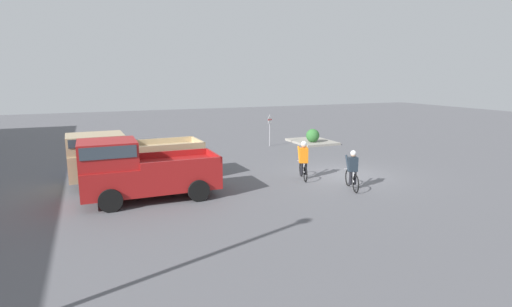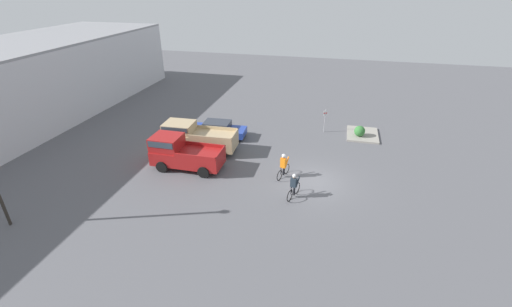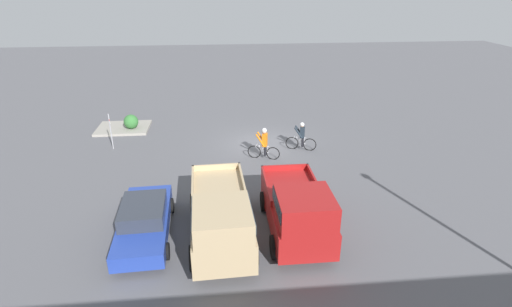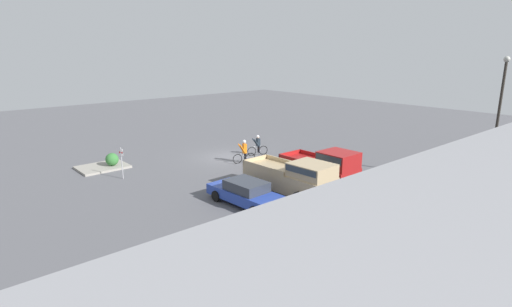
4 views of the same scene
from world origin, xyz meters
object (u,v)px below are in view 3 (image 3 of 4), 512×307
(pickup_truck_1, at_px, (221,216))
(cyclist_1, at_px, (302,136))
(sedan_0, at_px, (144,220))
(fire_lane_sign, at_px, (110,128))
(pickup_truck_0, at_px, (298,209))
(shrub, at_px, (131,122))
(cyclist_0, at_px, (264,143))

(pickup_truck_1, bearing_deg, cyclist_1, -119.04)
(pickup_truck_1, bearing_deg, sedan_0, -15.34)
(pickup_truck_1, height_order, fire_lane_sign, pickup_truck_1)
(pickup_truck_0, xyz_separation_m, cyclist_1, (-1.84, -8.21, -0.38))
(sedan_0, bearing_deg, fire_lane_sign, -70.19)
(pickup_truck_1, height_order, cyclist_1, pickup_truck_1)
(sedan_0, relative_size, shrub, 5.39)
(shrub, bearing_deg, fire_lane_sign, 80.37)
(pickup_truck_0, xyz_separation_m, sedan_0, (5.60, -0.66, -0.51))
(sedan_0, bearing_deg, cyclist_0, -128.61)
(pickup_truck_0, height_order, sedan_0, pickup_truck_0)
(pickup_truck_1, height_order, shrub, pickup_truck_1)
(sedan_0, distance_m, fire_lane_sign, 9.27)
(cyclist_0, distance_m, cyclist_1, 2.45)
(cyclist_0, relative_size, shrub, 1.95)
(pickup_truck_0, relative_size, fire_lane_sign, 2.38)
(sedan_0, bearing_deg, pickup_truck_0, 173.32)
(shrub, bearing_deg, sedan_0, 102.71)
(sedan_0, height_order, shrub, sedan_0)
(pickup_truck_0, xyz_separation_m, shrub, (8.23, -12.33, -0.58))
(pickup_truck_1, distance_m, cyclist_0, 7.69)
(pickup_truck_1, height_order, cyclist_0, pickup_truck_1)
(cyclist_1, bearing_deg, shrub, -22.22)
(pickup_truck_0, bearing_deg, cyclist_1, -102.63)
(pickup_truck_0, distance_m, shrub, 14.84)
(pickup_truck_1, distance_m, fire_lane_sign, 11.19)
(sedan_0, relative_size, cyclist_0, 2.77)
(pickup_truck_0, relative_size, sedan_0, 1.02)
(shrub, bearing_deg, pickup_truck_0, 123.74)
(pickup_truck_1, xyz_separation_m, cyclist_1, (-4.62, -8.33, -0.35))
(sedan_0, relative_size, cyclist_1, 2.92)
(pickup_truck_1, xyz_separation_m, fire_lane_sign, (5.95, -9.48, 0.11))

